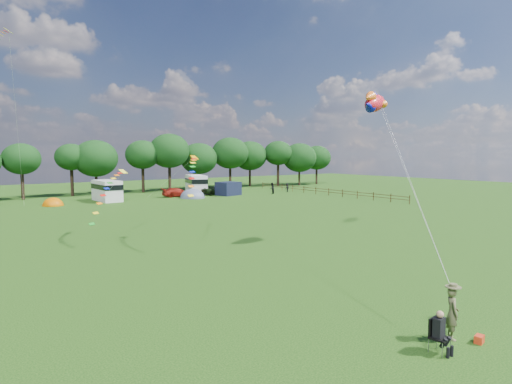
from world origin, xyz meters
TOP-DOWN VIEW (x-y plane):
  - ground_plane at (0.00, 0.00)m, footprint 180.00×180.00m
  - tree_line at (5.30, 54.99)m, footprint 102.98×10.98m
  - fence at (32.00, 34.50)m, footprint 0.12×33.12m
  - car_c at (11.21, 45.14)m, footprint 4.82×2.43m
  - car_d at (18.01, 44.77)m, footprint 5.24×2.52m
  - campervan_c at (0.45, 45.34)m, footprint 2.85×6.12m
  - campervan_d at (16.16, 48.44)m, footprint 4.34×6.81m
  - tent_orange at (-6.92, 43.70)m, footprint 2.63×2.89m
  - tent_greyblue at (12.22, 42.03)m, footprint 3.78×4.14m
  - awning_navy at (19.01, 42.71)m, footprint 3.98×3.49m
  - kite_flyer at (-2.78, -8.14)m, footprint 0.79×0.82m
  - camp_chair at (-4.16, -8.45)m, footprint 0.66×0.66m
  - kite_bag at (-2.31, -8.90)m, footprint 0.43×0.34m
  - fish_kite at (8.85, 5.23)m, footprint 3.71×2.29m
  - streamer_kite_b at (-7.17, 17.50)m, footprint 4.30×4.65m
  - streamer_kite_c at (-2.64, 12.36)m, footprint 3.14×4.82m
  - walker_a at (26.19, 40.43)m, footprint 1.09×0.98m
  - walker_b at (30.56, 41.78)m, footprint 1.09×0.74m

SIDE VIEW (x-z plane):
  - ground_plane at x=0.00m, z-range 0.00..0.00m
  - tent_greyblue at x=12.22m, z-range -1.38..1.43m
  - tent_orange at x=-6.92m, z-range -1.01..1.05m
  - kite_bag at x=-2.31m, z-range 0.00..0.28m
  - car_c at x=11.21m, z-range 0.00..1.39m
  - fence at x=32.00m, z-range 0.10..1.30m
  - car_d at x=18.01m, z-range 0.00..1.41m
  - walker_b at x=30.56m, z-range 0.00..1.55m
  - camp_chair at x=-4.16m, z-range 0.14..1.59m
  - kite_flyer at x=-2.78m, z-range 0.00..1.89m
  - walker_a at x=26.19m, z-range 0.00..1.91m
  - awning_navy at x=19.01m, z-range 0.00..2.15m
  - campervan_c at x=0.45m, z-range 0.11..3.05m
  - campervan_d at x=16.16m, z-range 0.12..3.21m
  - streamer_kite_b at x=-7.17m, z-range 2.21..6.01m
  - streamer_kite_c at x=-2.64m, z-range 4.23..7.01m
  - tree_line at x=5.30m, z-range 1.21..11.48m
  - fish_kite at x=8.85m, z-range 9.49..11.44m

